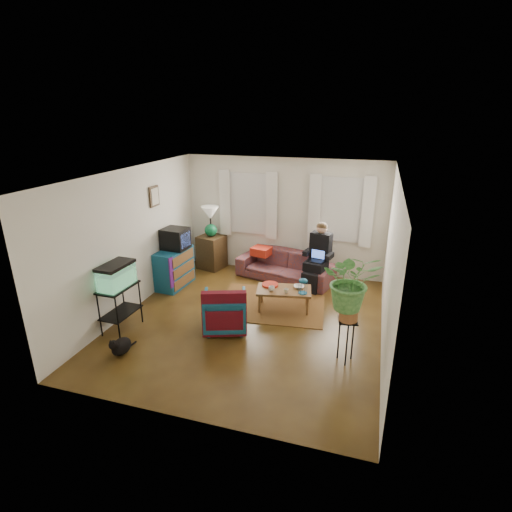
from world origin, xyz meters
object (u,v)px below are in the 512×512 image
(sofa, at_px, (285,262))
(coffee_table, at_px, (284,299))
(plant_stand, at_px, (346,341))
(side_table, at_px, (212,252))
(dresser, at_px, (174,268))
(aquarium_stand, at_px, (121,308))
(armchair, at_px, (225,309))

(sofa, relative_size, coffee_table, 2.11)
(coffee_table, bearing_deg, plant_stand, -57.64)
(side_table, bearing_deg, plant_stand, -41.04)
(side_table, distance_m, dresser, 1.26)
(aquarium_stand, bearing_deg, plant_stand, 4.98)
(side_table, distance_m, coffee_table, 2.66)
(dresser, distance_m, plant_stand, 4.10)
(coffee_table, relative_size, plant_stand, 1.44)
(side_table, distance_m, armchair, 2.89)
(sofa, xyz_separation_m, plant_stand, (1.56, -2.77, -0.07))
(side_table, bearing_deg, dresser, -105.63)
(sofa, xyz_separation_m, coffee_table, (0.30, -1.42, -0.21))
(side_table, xyz_separation_m, coffee_table, (2.12, -1.59, -0.18))
(armchair, bearing_deg, sofa, -121.18)
(side_table, bearing_deg, aquarium_stand, -96.44)
(aquarium_stand, distance_m, plant_stand, 3.73)
(armchair, height_order, plant_stand, armchair)
(side_table, height_order, plant_stand, side_table)
(side_table, relative_size, armchair, 1.08)
(sofa, bearing_deg, dresser, -140.89)
(side_table, height_order, armchair, side_table)
(dresser, bearing_deg, plant_stand, -20.45)
(aquarium_stand, bearing_deg, armchair, 20.07)
(dresser, height_order, armchair, dresser)
(dresser, relative_size, coffee_table, 0.91)
(sofa, distance_m, side_table, 1.83)
(plant_stand, bearing_deg, coffee_table, 132.87)
(coffee_table, distance_m, plant_stand, 1.85)
(sofa, relative_size, aquarium_stand, 2.66)
(sofa, distance_m, dresser, 2.40)
(aquarium_stand, relative_size, coffee_table, 0.79)
(dresser, height_order, coffee_table, dresser)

